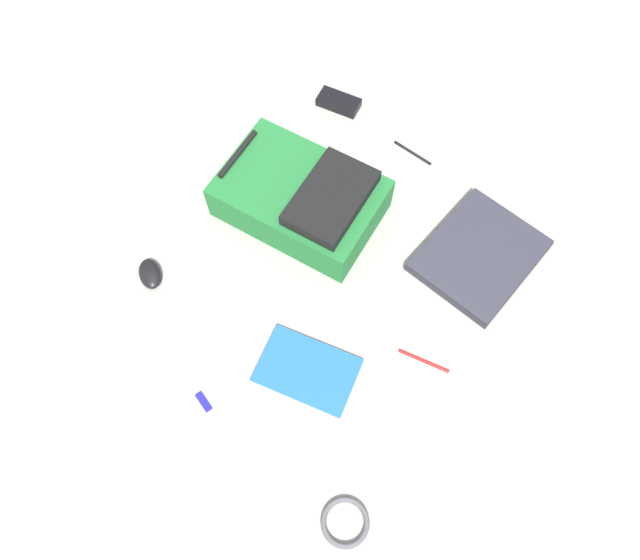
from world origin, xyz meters
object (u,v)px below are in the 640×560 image
(usb_stick, at_px, (205,403))
(power_brick, at_px, (339,102))
(laptop, at_px, (480,255))
(cable_coil, at_px, (345,522))
(pen_black, at_px, (413,152))
(backpack, at_px, (303,198))
(pen_blue, at_px, (424,360))
(computer_mouse, at_px, (150,274))
(book_comic, at_px, (307,370))

(usb_stick, bearing_deg, power_brick, 22.52)
(laptop, distance_m, cable_coil, 0.79)
(laptop, bearing_deg, pen_black, 66.61)
(backpack, height_order, usb_stick, backpack)
(power_brick, height_order, pen_blue, power_brick)
(computer_mouse, bearing_deg, power_brick, 28.27)
(power_brick, relative_size, usb_stick, 2.42)
(power_brick, bearing_deg, usb_stick, -157.48)
(backpack, bearing_deg, pen_blue, -102.53)
(backpack, bearing_deg, book_comic, -135.63)
(laptop, height_order, book_comic, laptop)
(laptop, height_order, power_brick, laptop)
(laptop, bearing_deg, cable_coil, -166.75)
(cable_coil, relative_size, usb_stick, 2.08)
(laptop, bearing_deg, book_comic, 167.06)
(pen_black, bearing_deg, power_brick, 92.76)
(backpack, bearing_deg, cable_coil, -130.27)
(book_comic, distance_m, pen_blue, 0.30)
(laptop, bearing_deg, computer_mouse, 136.22)
(book_comic, xyz_separation_m, pen_black, (0.72, 0.23, -0.00))
(computer_mouse, bearing_deg, cable_coil, -70.98)
(backpack, height_order, pen_black, backpack)
(backpack, distance_m, power_brick, 0.41)
(backpack, distance_m, pen_blue, 0.56)
(computer_mouse, distance_m, pen_blue, 0.77)
(book_comic, bearing_deg, pen_blue, -42.37)
(power_brick, bearing_deg, pen_blue, -123.59)
(computer_mouse, relative_size, power_brick, 0.71)
(cable_coil, bearing_deg, pen_black, 30.36)
(backpack, distance_m, laptop, 0.52)
(laptop, xyz_separation_m, book_comic, (-0.56, 0.13, -0.01))
(laptop, bearing_deg, pen_blue, -167.72)
(backpack, relative_size, power_brick, 3.70)
(computer_mouse, relative_size, cable_coil, 0.83)
(book_comic, relative_size, computer_mouse, 3.07)
(computer_mouse, bearing_deg, pen_black, 8.38)
(computer_mouse, distance_m, cable_coil, 0.82)
(computer_mouse, bearing_deg, book_comic, -52.60)
(pen_black, height_order, usb_stick, pen_black)
(cable_coil, distance_m, pen_blue, 0.44)
(pen_blue, relative_size, usb_stick, 2.53)
(book_comic, bearing_deg, backpack, 44.37)
(book_comic, relative_size, cable_coil, 2.54)
(laptop, distance_m, usb_stick, 0.84)
(laptop, relative_size, cable_coil, 2.98)
(cable_coil, distance_m, pen_black, 1.07)
(laptop, distance_m, pen_blue, 0.35)
(laptop, height_order, usb_stick, laptop)
(computer_mouse, height_order, usb_stick, computer_mouse)
(power_brick, bearing_deg, pen_black, -87.24)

